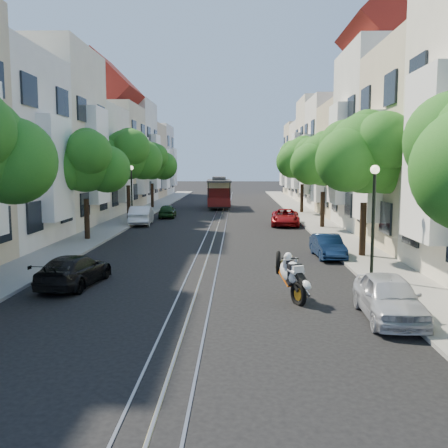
# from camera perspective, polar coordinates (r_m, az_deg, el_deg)

# --- Properties ---
(ground) EXTENTS (200.00, 200.00, 0.00)m
(ground) POSITION_cam_1_polar(r_m,az_deg,el_deg) (42.28, -0.35, 0.87)
(ground) COLOR black
(ground) RESTS_ON ground
(sidewalk_east) EXTENTS (2.50, 80.00, 0.12)m
(sidewalk_east) POSITION_cam_1_polar(r_m,az_deg,el_deg) (42.66, 9.43, 0.91)
(sidewalk_east) COLOR gray
(sidewalk_east) RESTS_ON ground
(sidewalk_west) EXTENTS (2.50, 80.00, 0.12)m
(sidewalk_west) POSITION_cam_1_polar(r_m,az_deg,el_deg) (43.13, -10.02, 0.96)
(sidewalk_west) COLOR gray
(sidewalk_west) RESTS_ON ground
(rail_left) EXTENTS (0.06, 80.00, 0.02)m
(rail_left) POSITION_cam_1_polar(r_m,az_deg,el_deg) (42.30, -1.09, 0.88)
(rail_left) COLOR gray
(rail_left) RESTS_ON ground
(rail_slot) EXTENTS (0.06, 80.00, 0.02)m
(rail_slot) POSITION_cam_1_polar(r_m,az_deg,el_deg) (42.28, -0.35, 0.88)
(rail_slot) COLOR gray
(rail_slot) RESTS_ON ground
(rail_right) EXTENTS (0.06, 80.00, 0.02)m
(rail_right) POSITION_cam_1_polar(r_m,az_deg,el_deg) (42.27, 0.40, 0.88)
(rail_right) COLOR gray
(rail_right) RESTS_ON ground
(lane_line) EXTENTS (0.08, 80.00, 0.01)m
(lane_line) POSITION_cam_1_polar(r_m,az_deg,el_deg) (42.28, -0.35, 0.87)
(lane_line) COLOR tan
(lane_line) RESTS_ON ground
(townhouses_east) EXTENTS (7.75, 72.00, 12.00)m
(townhouses_east) POSITION_cam_1_polar(r_m,az_deg,el_deg) (43.26, 15.71, 7.63)
(townhouses_east) COLOR beige
(townhouses_east) RESTS_ON ground
(townhouses_west) EXTENTS (7.75, 72.00, 11.76)m
(townhouses_west) POSITION_cam_1_polar(r_m,az_deg,el_deg) (44.01, -16.13, 7.46)
(townhouses_west) COLOR silver
(townhouses_west) RESTS_ON ground
(tree_e_b) EXTENTS (4.93, 4.08, 6.68)m
(tree_e_b) POSITION_cam_1_polar(r_m,az_deg,el_deg) (23.76, 16.00, 7.56)
(tree_e_b) COLOR black
(tree_e_b) RESTS_ON ground
(tree_e_c) EXTENTS (4.84, 3.99, 6.52)m
(tree_e_c) POSITION_cam_1_polar(r_m,az_deg,el_deg) (34.53, 11.42, 7.09)
(tree_e_c) COLOR black
(tree_e_c) RESTS_ON ground
(tree_e_d) EXTENTS (5.01, 4.16, 6.85)m
(tree_e_d) POSITION_cam_1_polar(r_m,az_deg,el_deg) (45.41, 9.05, 7.34)
(tree_e_d) COLOR black
(tree_e_d) RESTS_ON ground
(tree_w_b) EXTENTS (4.72, 3.87, 6.27)m
(tree_w_b) POSITION_cam_1_polar(r_m,az_deg,el_deg) (29.29, -15.49, 6.70)
(tree_w_b) COLOR black
(tree_w_b) RESTS_ON ground
(tree_w_c) EXTENTS (5.13, 4.28, 7.09)m
(tree_w_c) POSITION_cam_1_polar(r_m,az_deg,el_deg) (39.95, -10.88, 7.70)
(tree_w_c) COLOR black
(tree_w_c) RESTS_ON ground
(tree_w_d) EXTENTS (4.84, 3.99, 6.52)m
(tree_w_d) POSITION_cam_1_polar(r_m,az_deg,el_deg) (50.74, -8.19, 6.96)
(tree_w_d) COLOR black
(tree_w_d) RESTS_ON ground
(lamp_east) EXTENTS (0.32, 0.32, 4.16)m
(lamp_east) POSITION_cam_1_polar(r_m,az_deg,el_deg) (18.75, 16.74, 2.08)
(lamp_east) COLOR black
(lamp_east) RESTS_ON ground
(lamp_west) EXTENTS (0.32, 0.32, 4.16)m
(lamp_west) POSITION_cam_1_polar(r_m,az_deg,el_deg) (36.88, -10.52, 4.35)
(lamp_west) COLOR black
(lamp_west) RESTS_ON ground
(sportbike_rider) EXTENTS (0.96, 1.97, 1.56)m
(sportbike_rider) POSITION_cam_1_polar(r_m,az_deg,el_deg) (15.93, 7.58, -5.66)
(sportbike_rider) COLOR black
(sportbike_rider) RESTS_ON ground
(cable_car) EXTENTS (2.69, 7.62, 2.89)m
(cable_car) POSITION_cam_1_polar(r_m,az_deg,el_deg) (50.83, -0.59, 3.78)
(cable_car) COLOR black
(cable_car) RESTS_ON ground
(parked_car_e_near) EXTENTS (1.61, 3.74, 1.26)m
(parked_car_e_near) POSITION_cam_1_polar(r_m,az_deg,el_deg) (14.71, 18.32, -7.93)
(parked_car_e_near) COLOR #B2B5BF
(parked_car_e_near) RESTS_ON ground
(parked_car_e_mid) EXTENTS (1.29, 3.31, 1.07)m
(parked_car_e_mid) POSITION_cam_1_polar(r_m,az_deg,el_deg) (23.72, 11.77, -2.50)
(parked_car_e_mid) COLOR #0C1C3C
(parked_car_e_mid) RESTS_ON ground
(parked_car_e_far) EXTENTS (2.32, 4.41, 1.18)m
(parked_car_e_far) POSITION_cam_1_polar(r_m,az_deg,el_deg) (36.01, 7.02, 0.76)
(parked_car_e_far) COLOR maroon
(parked_car_e_far) RESTS_ON ground
(parked_car_w_near) EXTENTS (2.04, 4.03, 1.12)m
(parked_car_w_near) POSITION_cam_1_polar(r_m,az_deg,el_deg) (18.54, -16.74, -5.11)
(parked_car_w_near) COLOR black
(parked_car_w_near) RESTS_ON ground
(parked_car_w_mid) EXTENTS (1.80, 4.28, 1.38)m
(parked_car_w_mid) POSITION_cam_1_polar(r_m,az_deg,el_deg) (36.78, -9.42, 0.99)
(parked_car_w_mid) COLOR silver
(parked_car_w_mid) RESTS_ON ground
(parked_car_w_far) EXTENTS (1.43, 3.28, 1.10)m
(parked_car_w_far) POSITION_cam_1_polar(r_m,az_deg,el_deg) (41.50, -6.48, 1.48)
(parked_car_w_far) COLOR #163716
(parked_car_w_far) RESTS_ON ground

